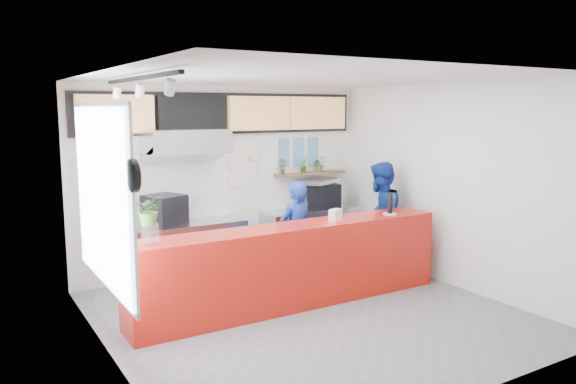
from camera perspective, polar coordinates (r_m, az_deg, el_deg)
name	(u,v)px	position (r m, az deg, el deg)	size (l,w,h in m)	color
floor	(310,314)	(7.42, 2.20, -12.30)	(5.00, 5.00, 0.00)	slate
ceiling	(311,78)	(6.94, 2.34, 11.53)	(5.00, 5.00, 0.00)	silver
wall_back	(225,178)	(9.19, -6.38, 1.38)	(5.00, 5.00, 0.00)	white
wall_left	(107,220)	(6.03, -17.96, -2.75)	(5.00, 5.00, 0.00)	white
wall_right	(451,186)	(8.65, 16.22, 0.64)	(5.00, 5.00, 0.00)	white
service_counter	(293,266)	(7.56, 0.54, -7.49)	(4.50, 0.60, 1.10)	#A9160C
cream_band	(225,110)	(9.11, -6.47, 8.25)	(5.00, 0.02, 0.80)	beige
prep_bench	(187,252)	(8.81, -10.18, -5.98)	(1.80, 0.60, 0.90)	#B2B5BA
panini_oven	(165,210)	(8.55, -12.43, -1.82)	(0.51, 0.51, 0.46)	black
extraction_hood	(186,141)	(8.50, -10.36, 5.11)	(1.20, 0.70, 0.35)	#B2B5BA
hood_lip	(186,155)	(8.51, -10.32, 3.77)	(1.20, 0.70, 0.08)	#B2B5BA
right_bench	(312,234)	(9.84, 2.44, -4.31)	(1.80, 0.60, 0.90)	#B2B5BA
espresso_machine	(318,196)	(9.78, 3.04, -0.42)	(0.67, 0.48, 0.43)	black
espresso_tray	(318,181)	(9.74, 3.05, 1.13)	(0.74, 0.51, 0.07)	#A7ABAE
herb_shelf	(311,173)	(9.88, 2.31, 1.92)	(1.40, 0.18, 0.04)	brown
menu_board_far_left	(116,114)	(8.42, -17.10, 7.57)	(1.10, 0.10, 0.55)	tan
menu_board_mid_left	(192,114)	(8.78, -9.68, 7.85)	(1.10, 0.10, 0.55)	black
menu_board_mid_right	(259,113)	(9.27, -2.94, 7.99)	(1.10, 0.10, 0.55)	tan
menu_board_far_right	(318,113)	(9.87, 3.05, 8.02)	(1.10, 0.10, 0.55)	tan
soffit	(225,113)	(9.08, -6.38, 7.94)	(4.80, 0.04, 0.65)	black
window_pane	(102,197)	(6.30, -18.41, -0.47)	(0.04, 2.20, 1.90)	silver
window_frame	(104,197)	(6.30, -18.24, -0.45)	(0.03, 2.30, 2.00)	#B2B5BA
wall_clock_rim	(133,176)	(5.10, -15.44, 1.61)	(0.30, 0.30, 0.05)	black
wall_clock_face	(137,175)	(5.11, -15.11, 1.63)	(0.26, 0.26, 0.02)	white
track_rail	(140,78)	(6.04, -14.83, 11.13)	(0.05, 2.40, 0.04)	black
dec_plate_a	(234,163)	(9.20, -5.48, 2.96)	(0.24, 0.24, 0.03)	silver
dec_plate_b	(251,168)	(9.34, -3.81, 2.45)	(0.24, 0.24, 0.03)	silver
dec_plate_c	(235,181)	(9.23, -5.45, 1.11)	(0.24, 0.24, 0.03)	silver
dec_plate_d	(253,153)	(9.34, -3.55, 4.00)	(0.24, 0.24, 0.03)	silver
photo_frame_a	(284,145)	(9.64, -0.42, 4.75)	(0.20, 0.02, 0.25)	#598CBF
photo_frame_b	(299,145)	(9.79, 1.09, 4.81)	(0.20, 0.02, 0.25)	#598CBF
photo_frame_c	(313,144)	(9.96, 2.56, 4.86)	(0.20, 0.02, 0.25)	#598CBF
photo_frame_d	(284,160)	(9.66, -0.42, 3.27)	(0.20, 0.02, 0.25)	#598CBF
photo_frame_e	(299,159)	(9.81, 1.09, 3.35)	(0.20, 0.02, 0.25)	#598CBF
photo_frame_f	(313,158)	(9.98, 2.55, 3.43)	(0.20, 0.02, 0.25)	#598CBF
staff_center	(296,235)	(8.26, 0.79, -4.37)	(0.58, 0.38, 1.58)	navy
staff_right	(380,218)	(9.12, 9.31, -2.59)	(0.87, 0.68, 1.79)	navy
herb_a	(282,166)	(9.56, -0.58, 2.64)	(0.14, 0.10, 0.27)	#345F21
herb_b	(304,165)	(9.79, 1.64, 2.76)	(0.15, 0.12, 0.27)	#345F21
herb_c	(319,164)	(9.96, 3.17, 2.85)	(0.24, 0.21, 0.26)	#345F21
glass_vase	(150,234)	(6.56, -13.80, -4.16)	(0.20, 0.20, 0.25)	silver
basil_vase	(150,210)	(6.51, -13.88, -1.76)	(0.33, 0.28, 0.36)	#345F21
napkin_holder	(336,215)	(7.74, 4.85, -2.34)	(0.18, 0.11, 0.16)	silver
white_plate	(390,214)	(8.33, 10.31, -2.19)	(0.20, 0.20, 0.02)	silver
pepper_mill	(390,203)	(8.30, 10.34, -1.10)	(0.08, 0.08, 0.30)	black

